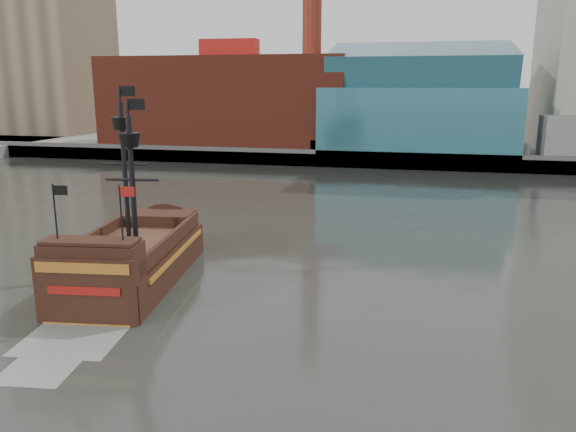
# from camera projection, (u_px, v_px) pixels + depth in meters

# --- Properties ---
(ground) EXTENTS (400.00, 400.00, 0.00)m
(ground) POSITION_uv_depth(u_px,v_px,m) (188.00, 350.00, 27.18)
(ground) COLOR #292A25
(ground) RESTS_ON ground
(promenade_far) EXTENTS (220.00, 60.00, 2.00)m
(promenade_far) POSITION_uv_depth(u_px,v_px,m) (366.00, 142.00, 114.18)
(promenade_far) COLOR slate
(promenade_far) RESTS_ON ground
(seawall) EXTENTS (220.00, 1.00, 2.60)m
(seawall) POSITION_uv_depth(u_px,v_px,m) (348.00, 159.00, 86.14)
(seawall) COLOR #4C4C49
(seawall) RESTS_ON ground
(skyline) EXTENTS (149.00, 45.00, 62.00)m
(skyline) POSITION_uv_depth(u_px,v_px,m) (395.00, 15.00, 100.57)
(skyline) COLOR #7F674C
(skyline) RESTS_ON promenade_far
(pirate_ship) EXTENTS (7.52, 18.37, 13.35)m
(pirate_ship) POSITION_uv_depth(u_px,v_px,m) (132.00, 264.00, 36.35)
(pirate_ship) COLOR black
(pirate_ship) RESTS_ON ground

